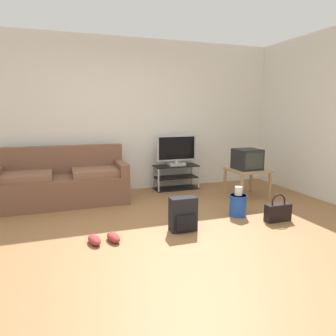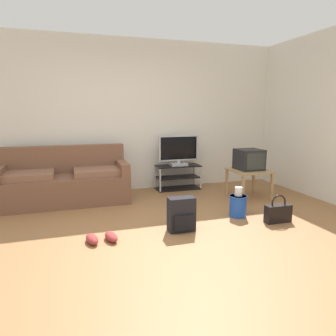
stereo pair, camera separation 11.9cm
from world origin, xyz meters
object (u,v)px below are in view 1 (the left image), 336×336
at_px(tv_stand, 176,177).
at_px(handbag, 278,212).
at_px(couch, 63,182).
at_px(cleaning_bucket, 238,204).
at_px(sneakers_pair, 104,239).
at_px(flat_tv, 176,151).
at_px(side_table, 247,173).
at_px(backpack, 183,214).
at_px(crt_tv, 247,159).

height_order(tv_stand, handbag, tv_stand).
relative_size(couch, handbag, 5.29).
distance_m(couch, tv_stand, 2.03).
xyz_separation_m(cleaning_bucket, sneakers_pair, (-1.89, -0.30, -0.13)).
distance_m(flat_tv, handbag, 2.25).
xyz_separation_m(flat_tv, side_table, (0.94, -0.89, -0.32)).
distance_m(side_table, backpack, 1.93).
xyz_separation_m(couch, tv_stand, (2.00, 0.27, -0.11)).
xyz_separation_m(crt_tv, sneakers_pair, (-2.55, -1.13, -0.60)).
distance_m(couch, cleaning_bucket, 2.70).
relative_size(flat_tv, cleaning_bucket, 1.81).
distance_m(tv_stand, backpack, 2.09).
height_order(crt_tv, backpack, crt_tv).
bearing_deg(side_table, handbag, -103.61).
bearing_deg(sneakers_pair, tv_stand, 51.44).
xyz_separation_m(side_table, crt_tv, (0.00, 0.02, 0.24)).
bearing_deg(sneakers_pair, side_table, 23.58).
distance_m(side_table, cleaning_bucket, 1.08).
height_order(couch, flat_tv, flat_tv).
relative_size(couch, sneakers_pair, 5.17).
relative_size(side_table, cleaning_bucket, 1.44).
xyz_separation_m(crt_tv, cleaning_bucket, (-0.67, -0.83, -0.47)).
distance_m(couch, flat_tv, 2.06).
xyz_separation_m(crt_tv, handbag, (-0.29, -1.19, -0.52)).
bearing_deg(cleaning_bucket, tv_stand, 98.98).
relative_size(side_table, handbag, 1.61).
bearing_deg(flat_tv, couch, -172.89).
relative_size(tv_stand, handbag, 2.20).
bearing_deg(handbag, side_table, 76.39).
bearing_deg(crt_tv, tv_stand, 136.39).
distance_m(couch, crt_tv, 3.02).
distance_m(couch, handbag, 3.23).
bearing_deg(cleaning_bucket, sneakers_pair, -170.89).
distance_m(cleaning_bucket, sneakers_pair, 1.92).
distance_m(side_table, handbag, 1.24).
bearing_deg(crt_tv, cleaning_bucket, -128.82).
bearing_deg(couch, flat_tv, 7.11).
height_order(handbag, cleaning_bucket, cleaning_bucket).
distance_m(tv_stand, flat_tv, 0.50).
bearing_deg(backpack, sneakers_pair, 166.00).
height_order(tv_stand, crt_tv, crt_tv).
relative_size(crt_tv, handbag, 1.09).
bearing_deg(side_table, flat_tv, 136.59).
xyz_separation_m(tv_stand, sneakers_pair, (-1.61, -2.03, -0.18)).
height_order(crt_tv, cleaning_bucket, crt_tv).
height_order(side_table, backpack, side_table).
height_order(tv_stand, cleaning_bucket, tv_stand).
bearing_deg(tv_stand, crt_tv, -43.61).
distance_m(crt_tv, backpack, 1.98).
bearing_deg(backpack, cleaning_bucket, -0.67).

